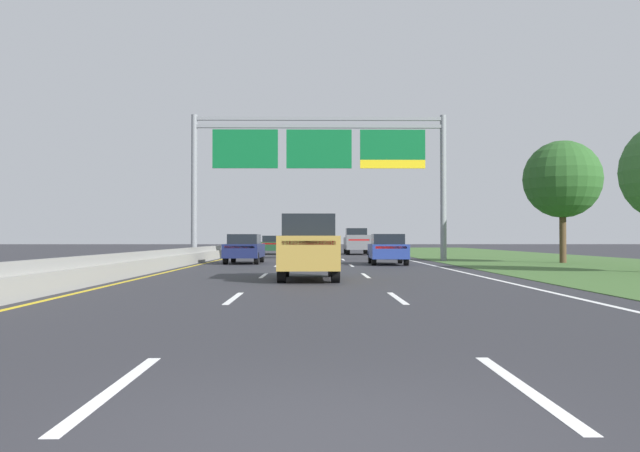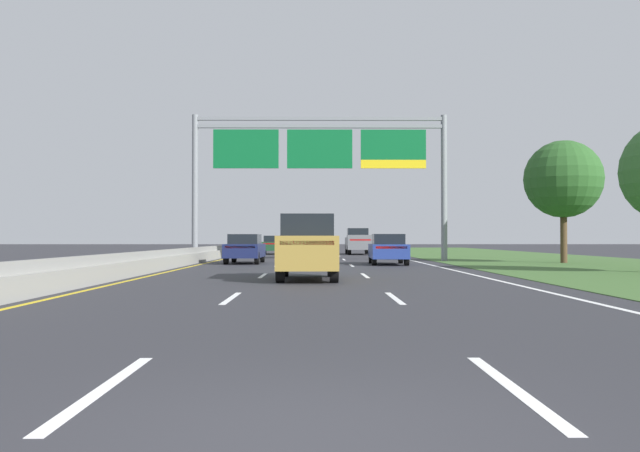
{
  "view_description": "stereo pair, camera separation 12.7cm",
  "coord_description": "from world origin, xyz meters",
  "px_view_note": "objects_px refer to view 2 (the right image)",
  "views": [
    {
      "loc": [
        -0.06,
        -4.52,
        1.36
      ],
      "look_at": [
        0.26,
        25.08,
        1.9
      ],
      "focal_mm": 37.25,
      "sensor_mm": 36.0,
      "label": 1
    },
    {
      "loc": [
        0.06,
        -4.52,
        1.36
      ],
      "look_at": [
        0.26,
        25.08,
        1.9
      ],
      "focal_mm": 37.25,
      "sensor_mm": 36.0,
      "label": 2
    }
  ],
  "objects_px": {
    "car_darkgreen_left_lane_sedan": "(274,245)",
    "car_gold_centre_lane_suv": "(308,246)",
    "overhead_sign_gantry": "(320,156)",
    "car_blue_right_lane_sedan": "(388,249)",
    "pickup_truck_grey": "(358,242)",
    "roadside_tree_mid": "(563,179)",
    "car_navy_left_lane_sedan": "(245,248)"
  },
  "relations": [
    {
      "from": "car_blue_right_lane_sedan",
      "to": "car_navy_left_lane_sedan",
      "type": "bearing_deg",
      "value": 80.56
    },
    {
      "from": "car_blue_right_lane_sedan",
      "to": "car_gold_centre_lane_suv",
      "type": "height_order",
      "value": "car_gold_centre_lane_suv"
    },
    {
      "from": "car_darkgreen_left_lane_sedan",
      "to": "roadside_tree_mid",
      "type": "bearing_deg",
      "value": -141.57
    },
    {
      "from": "pickup_truck_grey",
      "to": "roadside_tree_mid",
      "type": "height_order",
      "value": "roadside_tree_mid"
    },
    {
      "from": "car_darkgreen_left_lane_sedan",
      "to": "car_blue_right_lane_sedan",
      "type": "relative_size",
      "value": 1.0
    },
    {
      "from": "overhead_sign_gantry",
      "to": "car_gold_centre_lane_suv",
      "type": "relative_size",
      "value": 3.2
    },
    {
      "from": "roadside_tree_mid",
      "to": "car_darkgreen_left_lane_sedan",
      "type": "bearing_deg",
      "value": 129.83
    },
    {
      "from": "roadside_tree_mid",
      "to": "car_navy_left_lane_sedan",
      "type": "bearing_deg",
      "value": -179.42
    },
    {
      "from": "car_blue_right_lane_sedan",
      "to": "overhead_sign_gantry",
      "type": "bearing_deg",
      "value": 38.63
    },
    {
      "from": "car_blue_right_lane_sedan",
      "to": "car_navy_left_lane_sedan",
      "type": "distance_m",
      "value": 7.7
    },
    {
      "from": "car_gold_centre_lane_suv",
      "to": "pickup_truck_grey",
      "type": "bearing_deg",
      "value": -6.67
    },
    {
      "from": "roadside_tree_mid",
      "to": "pickup_truck_grey",
      "type": "bearing_deg",
      "value": 116.71
    },
    {
      "from": "overhead_sign_gantry",
      "to": "roadside_tree_mid",
      "type": "distance_m",
      "value": 13.69
    },
    {
      "from": "car_gold_centre_lane_suv",
      "to": "car_navy_left_lane_sedan",
      "type": "distance_m",
      "value": 14.45
    },
    {
      "from": "car_blue_right_lane_sedan",
      "to": "car_gold_centre_lane_suv",
      "type": "relative_size",
      "value": 0.95
    },
    {
      "from": "car_navy_left_lane_sedan",
      "to": "car_darkgreen_left_lane_sedan",
      "type": "bearing_deg",
      "value": 0.3
    },
    {
      "from": "car_darkgreen_left_lane_sedan",
      "to": "car_gold_centre_lane_suv",
      "type": "relative_size",
      "value": 0.94
    },
    {
      "from": "pickup_truck_grey",
      "to": "car_darkgreen_left_lane_sedan",
      "type": "bearing_deg",
      "value": 84.04
    },
    {
      "from": "overhead_sign_gantry",
      "to": "car_darkgreen_left_lane_sedan",
      "type": "distance_m",
      "value": 18.68
    },
    {
      "from": "car_blue_right_lane_sedan",
      "to": "roadside_tree_mid",
      "type": "bearing_deg",
      "value": -78.64
    },
    {
      "from": "pickup_truck_grey",
      "to": "roadside_tree_mid",
      "type": "bearing_deg",
      "value": -153.21
    },
    {
      "from": "car_blue_right_lane_sedan",
      "to": "car_gold_centre_lane_suv",
      "type": "bearing_deg",
      "value": 163.95
    },
    {
      "from": "pickup_truck_grey",
      "to": "car_navy_left_lane_sedan",
      "type": "distance_m",
      "value": 21.23
    },
    {
      "from": "car_darkgreen_left_lane_sedan",
      "to": "roadside_tree_mid",
      "type": "xyz_separation_m",
      "value": [
        17.08,
        -20.48,
        3.75
      ]
    },
    {
      "from": "overhead_sign_gantry",
      "to": "roadside_tree_mid",
      "type": "height_order",
      "value": "overhead_sign_gantry"
    },
    {
      "from": "car_blue_right_lane_sedan",
      "to": "roadside_tree_mid",
      "type": "distance_m",
      "value": 10.58
    },
    {
      "from": "car_darkgreen_left_lane_sedan",
      "to": "car_gold_centre_lane_suv",
      "type": "xyz_separation_m",
      "value": [
        3.32,
        -34.66,
        0.28
      ]
    },
    {
      "from": "pickup_truck_grey",
      "to": "car_gold_centre_lane_suv",
      "type": "xyz_separation_m",
      "value": [
        -3.84,
        -33.91,
        0.02
      ]
    },
    {
      "from": "car_blue_right_lane_sedan",
      "to": "pickup_truck_grey",
      "type": "bearing_deg",
      "value": 2.15
    },
    {
      "from": "car_navy_left_lane_sedan",
      "to": "roadside_tree_mid",
      "type": "relative_size",
      "value": 0.66
    },
    {
      "from": "pickup_truck_grey",
      "to": "car_blue_right_lane_sedan",
      "type": "xyz_separation_m",
      "value": [
        0.17,
        -21.38,
        -0.26
      ]
    },
    {
      "from": "overhead_sign_gantry",
      "to": "car_darkgreen_left_lane_sedan",
      "type": "xyz_separation_m",
      "value": [
        -3.82,
        17.48,
        -5.36
      ]
    }
  ]
}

